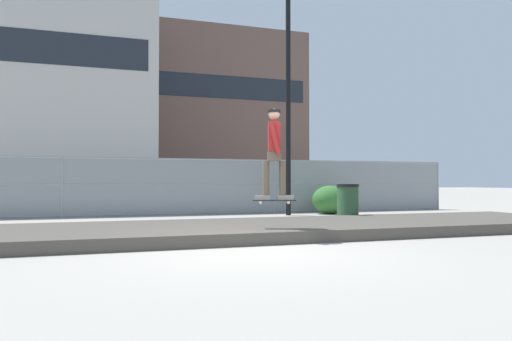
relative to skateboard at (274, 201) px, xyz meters
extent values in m
plane|color=#9E998E|center=(-0.83, -1.16, -0.74)|extent=(120.00, 120.00, 0.00)
cube|color=#4C473F|center=(-0.83, 1.01, -0.63)|extent=(17.06, 3.26, 0.22)
cube|color=black|center=(0.00, 0.00, 0.00)|extent=(0.82, 0.42, 0.02)
cylinder|color=silver|center=(0.27, 0.01, -0.03)|extent=(0.06, 0.04, 0.05)
cylinder|color=silver|center=(0.22, -0.16, -0.03)|extent=(0.06, 0.04, 0.05)
cylinder|color=silver|center=(-0.22, 0.16, -0.03)|extent=(0.06, 0.04, 0.05)
cylinder|color=silver|center=(-0.27, -0.01, -0.03)|extent=(0.06, 0.04, 0.05)
cube|color=#99999E|center=(0.25, -0.08, -0.01)|extent=(0.09, 0.15, 0.01)
cube|color=#99999E|center=(-0.25, 0.08, -0.01)|extent=(0.09, 0.15, 0.01)
cube|color=gray|center=(0.21, -0.06, 0.06)|extent=(0.30, 0.18, 0.09)
cube|color=gray|center=(-0.21, 0.06, 0.06)|extent=(0.30, 0.18, 0.09)
cylinder|color=brown|center=(0.15, -0.04, 0.42)|extent=(0.13, 0.13, 0.64)
cylinder|color=brown|center=(-0.15, 0.04, 0.42)|extent=(0.13, 0.13, 0.64)
cube|color=brown|center=(0.00, 0.00, 0.83)|extent=(0.33, 0.39, 0.18)
cube|color=maroon|center=(0.00, 0.00, 1.19)|extent=(0.32, 0.43, 0.54)
cylinder|color=maroon|center=(0.07, 0.23, 1.13)|extent=(0.25, 0.15, 0.58)
cylinder|color=maroon|center=(-0.07, -0.23, 1.13)|extent=(0.25, 0.15, 0.58)
sphere|color=tan|center=(0.00, 0.00, 1.62)|extent=(0.21, 0.21, 0.21)
cylinder|color=black|center=(0.00, 0.00, 1.67)|extent=(0.24, 0.24, 0.05)
cylinder|color=gray|center=(-4.24, 6.95, 0.18)|extent=(0.06, 0.06, 1.85)
cylinder|color=gray|center=(2.58, 6.95, 0.18)|extent=(0.06, 0.06, 1.85)
cylinder|color=gray|center=(9.40, 6.95, 0.18)|extent=(0.06, 0.06, 1.85)
cylinder|color=gray|center=(-0.83, 6.95, 1.07)|extent=(20.46, 0.04, 0.04)
cylinder|color=gray|center=(-0.83, 6.95, 0.28)|extent=(20.46, 0.04, 0.04)
cylinder|color=gray|center=(-0.83, 6.95, -0.68)|extent=(20.46, 0.04, 0.04)
cube|color=gray|center=(-0.83, 6.95, 0.18)|extent=(20.46, 0.01, 1.85)
cylinder|color=black|center=(2.66, 5.87, 2.86)|extent=(0.16, 0.16, 7.21)
cube|color=maroon|center=(-3.37, 9.33, -0.07)|extent=(4.51, 2.08, 0.70)
cube|color=#23282D|center=(-3.57, 9.32, 0.60)|extent=(2.30, 1.74, 0.64)
cylinder|color=black|center=(-2.06, 10.27, -0.42)|extent=(0.65, 0.28, 0.64)
cylinder|color=black|center=(-1.95, 8.56, -0.42)|extent=(0.65, 0.28, 0.64)
cylinder|color=black|center=(-4.78, 10.09, -0.42)|extent=(0.65, 0.28, 0.64)
cylinder|color=black|center=(-4.67, 8.39, -0.42)|extent=(0.65, 0.28, 0.64)
cube|color=#B2AFA8|center=(-9.39, 35.92, 8.18)|extent=(20.78, 13.29, 17.84)
cube|color=#1E232B|center=(-9.39, 29.25, 10.32)|extent=(19.12, 0.04, 2.50)
cube|color=brown|center=(9.38, 47.65, 8.38)|extent=(19.70, 14.37, 18.24)
cube|color=#1E232B|center=(9.38, 40.45, 10.57)|extent=(18.12, 0.04, 2.50)
ellipsoid|color=#336B2D|center=(4.23, 6.03, -0.26)|extent=(1.24, 1.01, 0.96)
cylinder|color=#2D5133|center=(3.12, 2.82, -0.27)|extent=(0.56, 0.56, 0.95)
cylinder|color=black|center=(3.12, 2.82, 0.25)|extent=(0.59, 0.59, 0.08)
camera|label=1|loc=(-2.99, -8.12, 0.36)|focal=32.56mm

